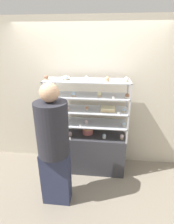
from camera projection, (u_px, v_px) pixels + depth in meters
name	position (u px, v px, depth m)	size (l,w,h in m)	color
ground_plane	(87.00, 168.00, 3.29)	(20.00, 20.00, 0.00)	gray
back_wall	(89.00, 96.00, 3.13)	(8.00, 0.05, 2.60)	beige
display_base	(87.00, 152.00, 3.16)	(1.32, 0.41, 0.70)	#333338
display_riser_lower	(87.00, 123.00, 2.94)	(1.32, 0.41, 0.24)	#B7B7BC
display_riser_middle	(87.00, 110.00, 2.85)	(1.32, 0.41, 0.24)	#B7B7BC
display_riser_upper	(87.00, 96.00, 2.76)	(1.32, 0.41, 0.24)	#B7B7BC
display_riser_top	(87.00, 81.00, 2.67)	(1.32, 0.41, 0.24)	#B7B7BC
layer_cake_centerpiece	(88.00, 131.00, 3.06)	(0.19, 0.19, 0.11)	#C66660
sheet_cake_frosted	(108.00, 109.00, 2.77)	(0.23, 0.16, 0.06)	#DBBC84
cupcake_0	(51.00, 134.00, 2.98)	(0.06, 0.06, 0.08)	#CCB28C
cupcake_1	(70.00, 134.00, 2.99)	(0.06, 0.06, 0.08)	#CCB28C
cupcake_2	(104.00, 136.00, 2.92)	(0.06, 0.06, 0.08)	white
cupcake_3	(122.00, 137.00, 2.90)	(0.06, 0.06, 0.08)	#CCB28C
price_tag_0	(70.00, 139.00, 2.87)	(0.04, 0.00, 0.04)	white
cupcake_4	(51.00, 120.00, 2.95)	(0.05, 0.05, 0.06)	#CCB28C
cupcake_5	(86.00, 122.00, 2.89)	(0.05, 0.05, 0.06)	beige
cupcake_6	(124.00, 124.00, 2.80)	(0.05, 0.05, 0.06)	beige
price_tag_1	(80.00, 126.00, 2.76)	(0.04, 0.00, 0.04)	white
cupcake_7	(50.00, 108.00, 2.82)	(0.06, 0.06, 0.07)	#CCB28C
cupcake_8	(67.00, 109.00, 2.79)	(0.06, 0.06, 0.07)	#CCB28C
cupcake_9	(87.00, 108.00, 2.80)	(0.06, 0.06, 0.07)	beige
cupcake_10	(124.00, 110.00, 2.72)	(0.06, 0.06, 0.07)	#CCB28C
price_tag_2	(119.00, 114.00, 2.61)	(0.04, 0.00, 0.04)	white
cupcake_11	(48.00, 93.00, 2.74)	(0.06, 0.06, 0.07)	white
cupcake_12	(74.00, 94.00, 2.68)	(0.06, 0.06, 0.07)	#CCB28C
cupcake_13	(99.00, 94.00, 2.67)	(0.06, 0.06, 0.07)	#CCB28C
cupcake_14	(127.00, 96.00, 2.59)	(0.06, 0.06, 0.07)	beige
price_tag_3	(113.00, 98.00, 2.53)	(0.04, 0.00, 0.04)	white
cupcake_15	(46.00, 78.00, 2.65)	(0.06, 0.06, 0.07)	#CCB28C
cupcake_16	(66.00, 78.00, 2.63)	(0.06, 0.06, 0.07)	#CCB28C
cupcake_17	(86.00, 78.00, 2.60)	(0.06, 0.06, 0.07)	white
cupcake_18	(107.00, 79.00, 2.55)	(0.06, 0.06, 0.07)	#CCB28C
cupcake_19	(127.00, 80.00, 2.53)	(0.06, 0.06, 0.07)	#CCB28C
price_tag_4	(56.00, 80.00, 2.53)	(0.04, 0.00, 0.04)	white
donut_glazed	(66.00, 78.00, 2.71)	(0.14, 0.14, 0.04)	#EFE5CC
customer_figure	(54.00, 145.00, 2.28)	(0.41, 0.41, 1.78)	#282D47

